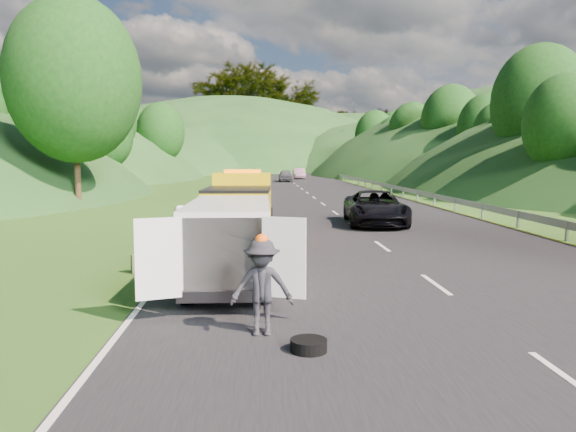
{
  "coord_description": "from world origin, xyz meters",
  "views": [
    {
      "loc": [
        -1.4,
        -15.43,
        3.16
      ],
      "look_at": [
        -0.44,
        2.26,
        1.3
      ],
      "focal_mm": 35.0,
      "sensor_mm": 36.0,
      "label": 1
    }
  ],
  "objects": [
    {
      "name": "spare_tire",
      "position": [
        -0.58,
        -6.63,
        0.0
      ],
      "size": [
        0.61,
        0.61,
        0.2
      ],
      "primitive_type": "cylinder",
      "color": "black",
      "rests_on": "ground"
    },
    {
      "name": "dist_car_a",
      "position": [
        2.25,
        56.91,
        0.0
      ],
      "size": [
        1.81,
        4.5,
        1.53
      ],
      "primitive_type": "imported",
      "color": "#444448",
      "rests_on": "ground"
    },
    {
      "name": "passing_suv",
      "position": [
        4.09,
        10.36,
        0.0
      ],
      "size": [
        3.08,
        5.9,
        1.59
      ],
      "primitive_type": "imported",
      "rotation": [
        0.0,
        0.0,
        -0.08
      ],
      "color": "black",
      "rests_on": "ground"
    },
    {
      "name": "hills_backdrop",
      "position": [
        6.5,
        134.7,
        0.0
      ],
      "size": [
        201.0,
        288.6,
        44.0
      ],
      "primitive_type": null,
      "color": "#2D5B23",
      "rests_on": "ground"
    },
    {
      "name": "white_van",
      "position": [
        -2.07,
        -1.91,
        1.18
      ],
      "size": [
        3.24,
        5.91,
        2.09
      ],
      "rotation": [
        0.0,
        0.0,
        -0.01
      ],
      "color": "black",
      "rests_on": "ground"
    },
    {
      "name": "tree_line_left",
      "position": [
        -19.0,
        60.0,
        0.0
      ],
      "size": [
        14.0,
        140.0,
        14.0
      ],
      "primitive_type": null,
      "color": "#1F5017",
      "rests_on": "ground"
    },
    {
      "name": "dist_car_b",
      "position": [
        4.65,
        66.0,
        0.0
      ],
      "size": [
        1.62,
        4.65,
        1.53
      ],
      "primitive_type": "imported",
      "color": "#825768",
      "rests_on": "ground"
    },
    {
      "name": "ground",
      "position": [
        0.0,
        0.0,
        0.0
      ],
      "size": [
        320.0,
        320.0,
        0.0
      ],
      "primitive_type": "plane",
      "color": "#38661E",
      "rests_on": "ground"
    },
    {
      "name": "suitcase",
      "position": [
        -4.7,
        -0.11,
        0.26
      ],
      "size": [
        0.37,
        0.3,
        0.52
      ],
      "primitive_type": "cube",
      "rotation": [
        0.0,
        0.0,
        0.44
      ],
      "color": "#5B5C45",
      "rests_on": "ground"
    },
    {
      "name": "worker",
      "position": [
        -1.33,
        -5.73,
        0.0
      ],
      "size": [
        1.13,
        0.67,
        1.72
      ],
      "primitive_type": "imported",
      "rotation": [
        0.0,
        0.0,
        -0.03
      ],
      "color": "black",
      "rests_on": "ground"
    },
    {
      "name": "woman",
      "position": [
        -3.44,
        -0.18,
        0.0
      ],
      "size": [
        0.64,
        0.77,
        1.84
      ],
      "primitive_type": "imported",
      "rotation": [
        0.0,
        0.0,
        1.32
      ],
      "color": "white",
      "rests_on": "ground"
    },
    {
      "name": "tow_truck",
      "position": [
        -2.06,
        6.23,
        1.3
      ],
      "size": [
        2.61,
        6.31,
        2.67
      ],
      "rotation": [
        0.0,
        0.0,
        -0.05
      ],
      "color": "black",
      "rests_on": "ground"
    },
    {
      "name": "guardrail",
      "position": [
        10.3,
        52.5,
        0.0
      ],
      "size": [
        0.06,
        140.0,
        1.52
      ],
      "primitive_type": "cube",
      "color": "gray",
      "rests_on": "ground"
    },
    {
      "name": "child",
      "position": [
        -1.52,
        -0.42,
        0.0
      ],
      "size": [
        0.59,
        0.57,
        0.96
      ],
      "primitive_type": "imported",
      "rotation": [
        0.0,
        0.0,
        -0.66
      ],
      "color": "tan",
      "rests_on": "ground"
    },
    {
      "name": "road_surface",
      "position": [
        3.0,
        40.0,
        0.01
      ],
      "size": [
        14.0,
        200.0,
        0.02
      ],
      "primitive_type": "cube",
      "color": "black",
      "rests_on": "ground"
    },
    {
      "name": "tree_line_right",
      "position": [
        23.0,
        60.0,
        0.0
      ],
      "size": [
        14.0,
        140.0,
        14.0
      ],
      "primitive_type": null,
      "color": "#1F5017",
      "rests_on": "ground"
    }
  ]
}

